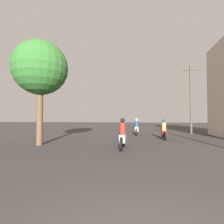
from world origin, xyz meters
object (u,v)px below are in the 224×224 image
Objects in this scene: motorcycle_red at (164,131)px; utility_pole_far at (191,98)px; street_tree at (40,68)px; motorcycle_silver at (123,136)px; motorcycle_white at (137,128)px.

utility_pole_far is (3.32, 5.02, 3.07)m from motorcycle_red.
street_tree is at bearing -156.07° from motorcycle_red.
motorcycle_red is at bearing 60.28° from motorcycle_silver.
street_tree is at bearing -140.13° from utility_pole_far.
motorcycle_silver is 11.72m from utility_pole_far.
motorcycle_red is 9.63m from street_tree.
street_tree is at bearing -122.14° from motorcycle_white.
street_tree is (-5.03, 0.41, 3.97)m from motorcycle_silver.
motorcycle_silver is 0.98× the size of motorcycle_red.
utility_pole_far is 14.38m from street_tree.
motorcycle_red is at bearing -123.46° from utility_pole_far.
motorcycle_white reaches higher than motorcycle_red.
motorcycle_white is 0.34× the size of street_tree.
motorcycle_red is at bearing -50.08° from motorcycle_white.
motorcycle_silver is 0.29× the size of utility_pole_far.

